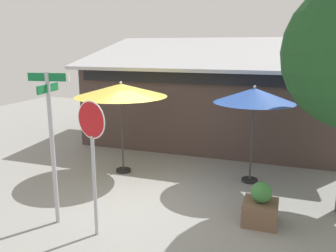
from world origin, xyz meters
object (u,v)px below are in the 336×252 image
patio_umbrella_mustard_left (121,91)px  sidewalk_planter (260,207)px  stop_sign (92,145)px  street_sign_post (52,135)px  patio_umbrella_royal_blue_center (254,96)px

patio_umbrella_mustard_left → sidewalk_planter: patio_umbrella_mustard_left is taller
stop_sign → sidewalk_planter: (3.04, 1.55, -1.51)m
stop_sign → sidewalk_planter: 3.73m
stop_sign → patio_umbrella_mustard_left: size_ratio=1.00×
stop_sign → patio_umbrella_mustard_left: 3.61m
stop_sign → patio_umbrella_mustard_left: bearing=108.0°
street_sign_post → patio_umbrella_royal_blue_center: bearing=45.6°
stop_sign → patio_umbrella_royal_blue_center: 4.66m
stop_sign → street_sign_post: bearing=171.1°
street_sign_post → sidewalk_planter: street_sign_post is taller
street_sign_post → patio_umbrella_royal_blue_center: street_sign_post is taller
street_sign_post → patio_umbrella_mustard_left: street_sign_post is taller
patio_umbrella_royal_blue_center → street_sign_post: bearing=-134.4°
street_sign_post → sidewalk_planter: (4.09, 1.39, -1.56)m
stop_sign → sidewalk_planter: stop_sign is taller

